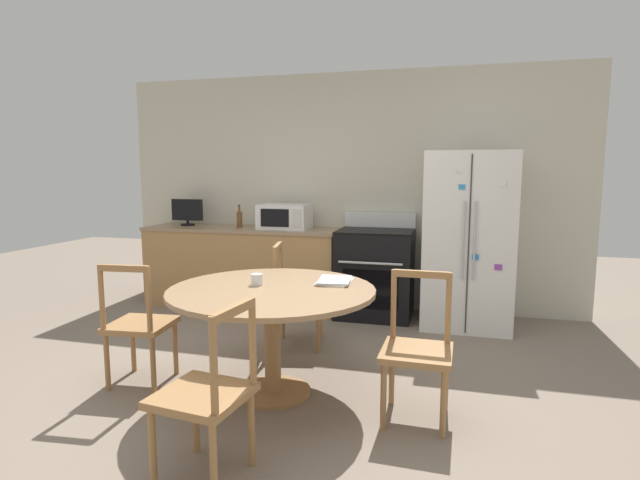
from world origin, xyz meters
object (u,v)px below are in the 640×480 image
at_px(refrigerator, 468,240).
at_px(counter_bottle, 239,219).
at_px(microwave, 285,217).
at_px(dining_chair_far, 296,297).
at_px(countertop_tv, 187,211).
at_px(dining_chair_left, 139,325).
at_px(dining_chair_near, 207,395).
at_px(candle_glass, 257,280).
at_px(dining_chair_right, 417,350).
at_px(oven_range, 375,272).

height_order(refrigerator, counter_bottle, refrigerator).
distance_m(microwave, dining_chair_far, 1.35).
relative_size(countertop_tv, dining_chair_left, 0.42).
relative_size(dining_chair_near, candle_glass, 10.79).
bearing_deg(dining_chair_near, dining_chair_left, 55.30).
distance_m(counter_bottle, dining_chair_right, 3.10).
distance_m(microwave, dining_chair_left, 2.28).
bearing_deg(counter_bottle, candle_glass, -63.04).
bearing_deg(counter_bottle, refrigerator, -2.02).
relative_size(refrigerator, dining_chair_far, 1.90).
relative_size(oven_range, candle_glass, 12.92).
xyz_separation_m(microwave, dining_chair_right, (1.60, -2.17, -0.60)).
height_order(refrigerator, candle_glass, refrigerator).
distance_m(refrigerator, dining_chair_far, 1.82).
xyz_separation_m(microwave, dining_chair_near, (0.65, -3.07, -0.60)).
distance_m(countertop_tv, dining_chair_far, 2.15).
relative_size(counter_bottle, dining_chair_right, 0.28).
bearing_deg(dining_chair_left, dining_chair_right, -5.76).
xyz_separation_m(countertop_tv, dining_chair_near, (1.87, -3.11, -0.63)).
xyz_separation_m(microwave, dining_chair_left, (-0.36, -2.17, -0.60)).
xyz_separation_m(microwave, candle_glass, (0.49, -2.01, -0.26)).
relative_size(oven_range, countertop_tv, 2.86).
xyz_separation_m(microwave, countertop_tv, (-1.21, 0.04, 0.03)).
bearing_deg(oven_range, counter_bottle, 179.21).
distance_m(dining_chair_left, candle_glass, 0.92).
relative_size(microwave, counter_bottle, 2.13).
distance_m(dining_chair_near, dining_chair_left, 1.35).
xyz_separation_m(counter_bottle, dining_chair_left, (0.18, -2.17, -0.56)).
distance_m(refrigerator, dining_chair_left, 3.12).
bearing_deg(refrigerator, oven_range, 175.91).
bearing_deg(dining_chair_near, countertop_tv, 37.88).
bearing_deg(counter_bottle, oven_range, -0.79).
xyz_separation_m(counter_bottle, candle_glass, (1.03, -2.02, -0.22)).
height_order(microwave, dining_chair_far, microwave).
bearing_deg(candle_glass, counter_bottle, 116.96).
distance_m(oven_range, dining_chair_far, 1.21).
bearing_deg(dining_chair_left, refrigerator, 36.60).
bearing_deg(dining_chair_left, counter_bottle, 89.00).
xyz_separation_m(dining_chair_left, dining_chair_right, (1.96, 0.00, 0.00)).
xyz_separation_m(countertop_tv, dining_chair_far, (1.70, -1.15, -0.63)).
height_order(microwave, dining_chair_left, microwave).
xyz_separation_m(refrigerator, microwave, (-1.93, 0.08, 0.18)).
distance_m(counter_bottle, candle_glass, 2.27).
height_order(microwave, candle_glass, microwave).
distance_m(countertop_tv, dining_chair_near, 3.68).
bearing_deg(dining_chair_far, dining_chair_near, -6.98).
height_order(counter_bottle, dining_chair_left, counter_bottle).
height_order(dining_chair_near, dining_chair_right, same).
distance_m(microwave, dining_chair_near, 3.19).
xyz_separation_m(countertop_tv, dining_chair_right, (2.81, -2.21, -0.63)).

